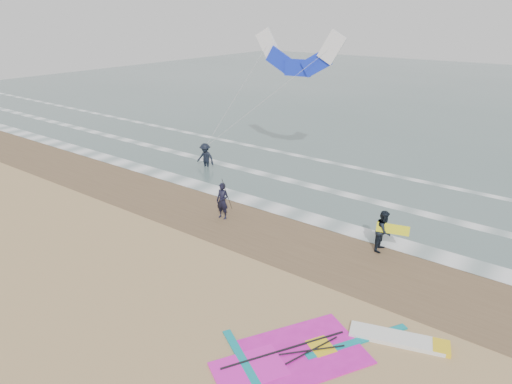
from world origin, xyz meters
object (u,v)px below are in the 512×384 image
Objects in this scene: windsurf_rig at (328,350)px; surf_kite at (298,57)px; person_walking at (384,231)px; person_standing at (222,201)px; person_wading at (205,153)px.

surf_kite is at bearing 126.00° from windsurf_rig.
windsurf_rig is 6.93m from person_walking.
person_walking is (-1.17, 6.78, 0.85)m from windsurf_rig.
person_walking is 12.23m from surf_kite.
person_walking is at bearing 8.76° from person_standing.
person_walking is 0.93× the size of person_wading.
person_standing is at bearing -82.28° from surf_kite.
person_wading is at bearing 135.15° from person_standing.
person_wading reaches higher than person_walking.
windsurf_rig is 3.14× the size of person_wading.
person_wading is 8.16m from surf_kite.
windsurf_rig is 17.81m from person_wading.
windsurf_rig is 10.02m from person_standing.
windsurf_rig is at bearing -54.00° from surf_kite.
person_standing is 1.01× the size of person_walking.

